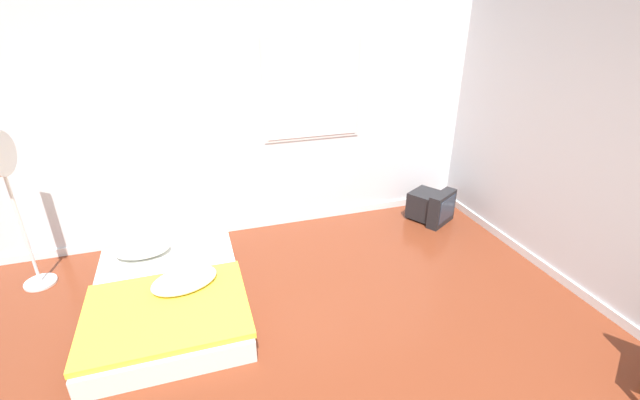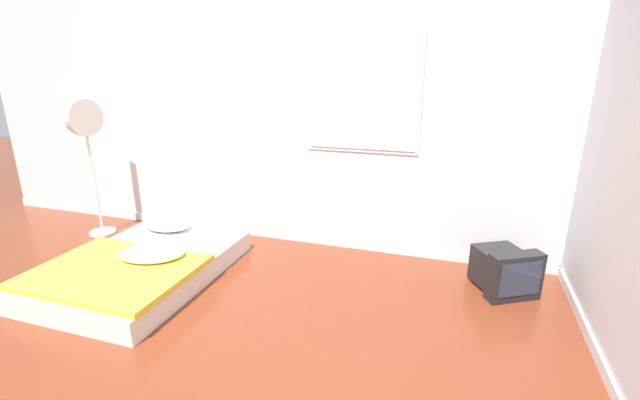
# 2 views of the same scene
# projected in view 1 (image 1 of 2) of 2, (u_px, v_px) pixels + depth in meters

# --- Properties ---
(wall_back) EXTENTS (7.83, 0.08, 2.60)m
(wall_back) POSITION_uv_depth(u_px,v_px,m) (241.00, 122.00, 4.60)
(wall_back) COLOR silver
(wall_back) RESTS_ON ground_plane
(mattress_bed) EXTENTS (1.28, 1.75, 0.34)m
(mattress_bed) POSITION_uv_depth(u_px,v_px,m) (168.00, 296.00, 3.74)
(mattress_bed) COLOR silver
(mattress_bed) RESTS_ON ground_plane
(crt_tv) EXTENTS (0.58, 0.60, 0.40)m
(crt_tv) POSITION_uv_depth(u_px,v_px,m) (431.00, 206.00, 5.23)
(crt_tv) COLOR black
(crt_tv) RESTS_ON ground_plane
(standing_fan) EXTENTS (0.28, 0.40, 1.51)m
(standing_fan) POSITION_uv_depth(u_px,v_px,m) (5.00, 176.00, 3.64)
(standing_fan) COLOR silver
(standing_fan) RESTS_ON ground_plane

